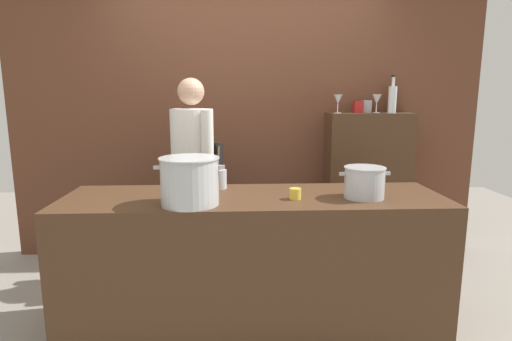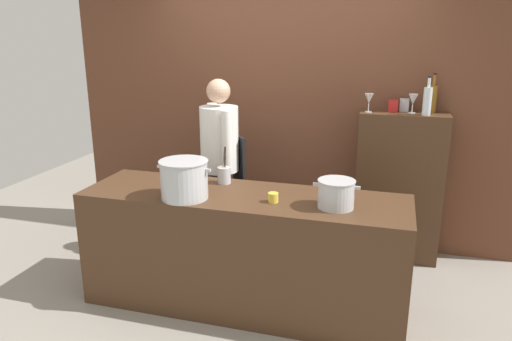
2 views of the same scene
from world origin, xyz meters
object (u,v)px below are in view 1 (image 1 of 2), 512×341
at_px(spice_tin_red, 358,107).
at_px(spice_tin_silver, 366,106).
at_px(stockpot_small, 364,182).
at_px(wine_glass_tall, 338,100).
at_px(butter_jar, 295,194).
at_px(wine_glass_short, 377,100).
at_px(wine_bottle_amber, 391,98).
at_px(chef, 193,166).
at_px(wine_bottle_clear, 392,99).
at_px(utensil_crock, 219,178).
at_px(stockpot_large, 190,181).

xyz_separation_m(spice_tin_red, spice_tin_silver, (0.09, 0.06, 0.00)).
bearing_deg(stockpot_small, wine_glass_tall, 84.64).
bearing_deg(butter_jar, wine_glass_tall, 66.04).
bearing_deg(wine_glass_short, butter_jar, -125.47).
bearing_deg(wine_bottle_amber, spice_tin_silver, 178.92).
bearing_deg(butter_jar, stockpot_small, 2.21).
xyz_separation_m(chef, spice_tin_silver, (1.55, 0.53, 0.46)).
relative_size(chef, spice_tin_red, 15.61).
height_order(wine_bottle_clear, wine_glass_short, wine_bottle_clear).
height_order(utensil_crock, spice_tin_silver, spice_tin_silver).
bearing_deg(utensil_crock, stockpot_small, -18.24).
xyz_separation_m(wine_bottle_clear, spice_tin_red, (-0.27, 0.11, -0.07)).
distance_m(chef, wine_glass_short, 1.76).
xyz_separation_m(butter_jar, wine_bottle_amber, (1.08, 1.37, 0.56)).
height_order(stockpot_large, butter_jar, stockpot_large).
distance_m(stockpot_small, spice_tin_red, 1.40).
distance_m(stockpot_small, wine_bottle_clear, 1.42).
xyz_separation_m(wine_bottle_amber, spice_tin_red, (-0.33, -0.06, -0.07)).
relative_size(stockpot_small, wine_bottle_clear, 0.97).
xyz_separation_m(stockpot_large, stockpot_small, (1.06, 0.11, -0.04)).
xyz_separation_m(wine_bottle_clear, wine_glass_tall, (-0.48, 0.03, -0.01)).
bearing_deg(spice_tin_red, utensil_crock, -141.14).
bearing_deg(wine_glass_short, wine_bottle_amber, 26.10).
distance_m(utensil_crock, spice_tin_silver, 1.75).
xyz_separation_m(butter_jar, wine_bottle_clear, (1.03, 1.20, 0.56)).
xyz_separation_m(utensil_crock, wine_bottle_amber, (1.56, 1.05, 0.52)).
relative_size(wine_bottle_clear, wine_glass_short, 1.96).
xyz_separation_m(utensil_crock, spice_tin_red, (1.23, 0.99, 0.45)).
distance_m(utensil_crock, wine_glass_short, 1.77).
distance_m(chef, spice_tin_silver, 1.70).
xyz_separation_m(wine_bottle_amber, wine_glass_short, (-0.16, -0.08, -0.01)).
distance_m(chef, wine_bottle_amber, 1.93).
distance_m(stockpot_small, butter_jar, 0.44).
distance_m(stockpot_large, wine_glass_tall, 1.83).
relative_size(wine_bottle_amber, wine_glass_short, 2.03).
height_order(stockpot_large, spice_tin_silver, spice_tin_silver).
bearing_deg(spice_tin_silver, wine_glass_tall, -155.37).
xyz_separation_m(stockpot_small, wine_bottle_amber, (0.65, 1.35, 0.50)).
distance_m(wine_bottle_amber, spice_tin_silver, 0.24).
distance_m(stockpot_large, wine_bottle_amber, 2.29).
distance_m(utensil_crock, spice_tin_red, 1.65).
xyz_separation_m(utensil_crock, wine_glass_short, (1.39, 0.97, 0.51)).
bearing_deg(chef, stockpot_large, 147.51).
bearing_deg(wine_glass_tall, wine_bottle_amber, 14.10).
relative_size(chef, stockpot_small, 5.23).
relative_size(wine_bottle_clear, wine_glass_tall, 1.99).
distance_m(wine_glass_tall, spice_tin_silver, 0.34).
xyz_separation_m(chef, stockpot_large, (0.07, -0.94, 0.07)).
bearing_deg(spice_tin_red, wine_bottle_clear, -21.78).
bearing_deg(wine_glass_short, chef, -164.75).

